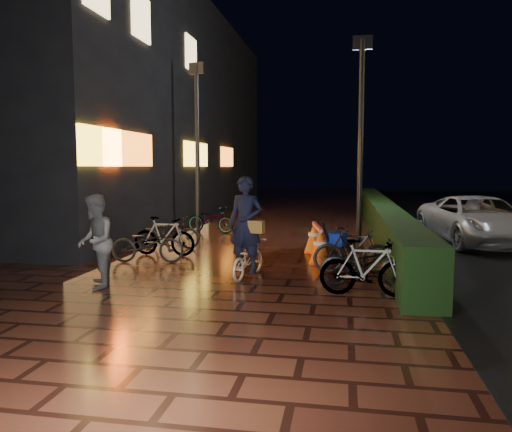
% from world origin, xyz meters
% --- Properties ---
extents(ground, '(80.00, 80.00, 0.00)m').
position_xyz_m(ground, '(0.00, 0.00, 0.00)').
color(ground, '#381911').
rests_on(ground, ground).
extents(hedge, '(0.70, 20.00, 1.00)m').
position_xyz_m(hedge, '(3.30, 8.00, 0.50)').
color(hedge, black).
rests_on(hedge, ground).
extents(bystander_person, '(0.90, 0.99, 1.67)m').
position_xyz_m(bystander_person, '(-2.19, -1.26, 0.83)').
color(bystander_person, '#545456').
rests_on(bystander_person, ground).
extents(van, '(2.87, 5.01, 1.32)m').
position_xyz_m(van, '(5.75, 5.26, 0.66)').
color(van, silver).
rests_on(van, ground).
extents(storefront_block, '(12.09, 22.00, 9.00)m').
position_xyz_m(storefront_block, '(-9.50, 11.50, 4.50)').
color(storefront_block, black).
rests_on(storefront_block, ground).
extents(lamp_post_hedge, '(0.55, 0.15, 5.78)m').
position_xyz_m(lamp_post_hedge, '(2.53, 5.31, 3.18)').
color(lamp_post_hedge, black).
rests_on(lamp_post_hedge, ground).
extents(lamp_post_sf, '(0.52, 0.19, 5.46)m').
position_xyz_m(lamp_post_sf, '(-2.63, 6.43, 3.00)').
color(lamp_post_sf, black).
rests_on(lamp_post_sf, ground).
extents(cyclist, '(0.77, 1.44, 1.96)m').
position_xyz_m(cyclist, '(0.28, -0.03, 0.73)').
color(cyclist, silver).
rests_on(cyclist, ground).
extents(traffic_barrier, '(0.71, 1.92, 0.78)m').
position_xyz_m(traffic_barrier, '(1.49, 2.37, 0.39)').
color(traffic_barrier, '#FE570D').
rests_on(traffic_barrier, ground).
extents(cart_assembly, '(0.68, 0.58, 0.97)m').
position_xyz_m(cart_assembly, '(1.94, 1.76, 0.50)').
color(cart_assembly, black).
rests_on(cart_assembly, ground).
extents(parked_bikes_storefront, '(1.90, 6.00, 0.94)m').
position_xyz_m(parked_bikes_storefront, '(-2.23, 3.16, 0.43)').
color(parked_bikes_storefront, black).
rests_on(parked_bikes_storefront, ground).
extents(parked_bikes_hedge, '(1.83, 2.27, 0.94)m').
position_xyz_m(parked_bikes_hedge, '(2.43, -0.21, 0.45)').
color(parked_bikes_hedge, black).
rests_on(parked_bikes_hedge, ground).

